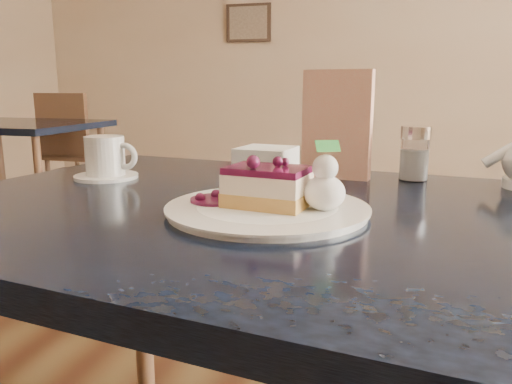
% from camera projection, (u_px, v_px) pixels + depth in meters
% --- Properties ---
extents(main_table, '(1.43, 1.06, 0.82)m').
position_uv_depth(main_table, '(279.00, 253.00, 0.89)').
color(main_table, black).
rests_on(main_table, ground).
extents(dessert_plate, '(0.33, 0.33, 0.01)m').
position_uv_depth(dessert_plate, '(267.00, 210.00, 0.82)').
color(dessert_plate, white).
rests_on(dessert_plate, main_table).
extents(cheesecake_slice, '(0.14, 0.11, 0.07)m').
position_uv_depth(cheesecake_slice, '(267.00, 187.00, 0.81)').
color(cheesecake_slice, '#D9914E').
rests_on(cheesecake_slice, dessert_plate).
extents(whipped_cream, '(0.07, 0.07, 0.06)m').
position_uv_depth(whipped_cream, '(324.00, 193.00, 0.79)').
color(whipped_cream, white).
rests_on(whipped_cream, dessert_plate).
extents(berry_sauce, '(0.09, 0.09, 0.01)m').
position_uv_depth(berry_sauce, '(216.00, 200.00, 0.85)').
color(berry_sauce, '#451028').
rests_on(berry_sauce, dessert_plate).
extents(coffee_set, '(0.15, 0.14, 0.10)m').
position_uv_depth(coffee_set, '(106.00, 159.00, 1.12)').
color(coffee_set, white).
rests_on(coffee_set, main_table).
extents(menu_card, '(0.16, 0.05, 0.24)m').
position_uv_depth(menu_card, '(337.00, 125.00, 1.11)').
color(menu_card, beige).
rests_on(menu_card, main_table).
extents(sugar_shaker, '(0.07, 0.07, 0.12)m').
position_uv_depth(sugar_shaker, '(415.00, 153.00, 1.09)').
color(sugar_shaker, white).
rests_on(sugar_shaker, main_table).
extents(napkin_stack, '(0.15, 0.15, 0.05)m').
position_uv_depth(napkin_stack, '(266.00, 158.00, 1.25)').
color(napkin_stack, white).
rests_on(napkin_stack, main_table).
extents(bg_table_far_left, '(1.06, 1.92, 1.27)m').
position_uv_depth(bg_table_far_left, '(23.00, 226.00, 3.47)').
color(bg_table_far_left, black).
rests_on(bg_table_far_left, ground).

